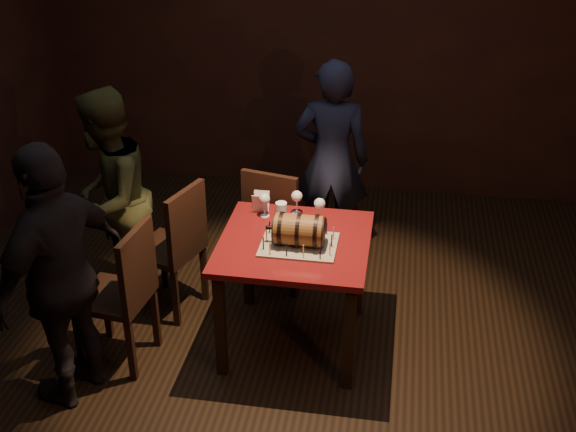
{
  "coord_description": "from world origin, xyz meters",
  "views": [
    {
      "loc": [
        0.69,
        -3.59,
        2.91
      ],
      "look_at": [
        0.08,
        0.05,
        0.95
      ],
      "focal_mm": 45.0,
      "sensor_mm": 36.0,
      "label": 1
    }
  ],
  "objects_px": {
    "wine_glass_left": "(265,200)",
    "chair_left_rear": "(176,243)",
    "wine_glass_mid": "(297,197)",
    "chair_left_front": "(125,289)",
    "barrel_cake": "(299,230)",
    "person_left_front": "(61,277)",
    "chair_back": "(276,222)",
    "person_left_rear": "(109,200)",
    "pub_table": "(294,256)",
    "pint_of_ale": "(281,214)",
    "person_back": "(331,161)",
    "wine_glass_right": "(320,205)"
  },
  "relations": [
    {
      "from": "pint_of_ale",
      "to": "chair_back",
      "type": "distance_m",
      "value": 0.55
    },
    {
      "from": "chair_back",
      "to": "pub_table",
      "type": "bearing_deg",
      "value": -69.69
    },
    {
      "from": "pub_table",
      "to": "person_back",
      "type": "height_order",
      "value": "person_back"
    },
    {
      "from": "wine_glass_left",
      "to": "chair_back",
      "type": "relative_size",
      "value": 0.17
    },
    {
      "from": "chair_back",
      "to": "person_left_rear",
      "type": "height_order",
      "value": "person_left_rear"
    },
    {
      "from": "barrel_cake",
      "to": "person_left_front",
      "type": "xyz_separation_m",
      "value": [
        -1.21,
        -0.6,
        -0.07
      ]
    },
    {
      "from": "chair_back",
      "to": "chair_left_front",
      "type": "distance_m",
      "value": 1.22
    },
    {
      "from": "pub_table",
      "to": "chair_back",
      "type": "relative_size",
      "value": 0.97
    },
    {
      "from": "wine_glass_mid",
      "to": "person_left_front",
      "type": "distance_m",
      "value": 1.52
    },
    {
      "from": "person_left_front",
      "to": "chair_back",
      "type": "bearing_deg",
      "value": 162.57
    },
    {
      "from": "chair_left_rear",
      "to": "person_back",
      "type": "bearing_deg",
      "value": 45.82
    },
    {
      "from": "chair_left_rear",
      "to": "person_left_rear",
      "type": "bearing_deg",
      "value": 169.78
    },
    {
      "from": "wine_glass_right",
      "to": "chair_left_front",
      "type": "xyz_separation_m",
      "value": [
        -1.08,
        -0.61,
        -0.35
      ]
    },
    {
      "from": "wine_glass_mid",
      "to": "wine_glass_right",
      "type": "relative_size",
      "value": 1.0
    },
    {
      "from": "wine_glass_mid",
      "to": "chair_left_front",
      "type": "height_order",
      "value": "chair_left_front"
    },
    {
      "from": "wine_glass_left",
      "to": "chair_left_rear",
      "type": "xyz_separation_m",
      "value": [
        -0.59,
        -0.04,
        -0.35
      ]
    },
    {
      "from": "pub_table",
      "to": "chair_left_front",
      "type": "height_order",
      "value": "chair_left_front"
    },
    {
      "from": "wine_glass_mid",
      "to": "pint_of_ale",
      "type": "distance_m",
      "value": 0.18
    },
    {
      "from": "pint_of_ale",
      "to": "person_left_rear",
      "type": "relative_size",
      "value": 0.1
    },
    {
      "from": "wine_glass_left",
      "to": "barrel_cake",
      "type": "bearing_deg",
      "value": -50.63
    },
    {
      "from": "wine_glass_right",
      "to": "person_back",
      "type": "distance_m",
      "value": 0.92
    },
    {
      "from": "wine_glass_left",
      "to": "chair_back",
      "type": "xyz_separation_m",
      "value": [
        0.0,
        0.35,
        -0.35
      ]
    },
    {
      "from": "wine_glass_mid",
      "to": "chair_left_front",
      "type": "relative_size",
      "value": 0.17
    },
    {
      "from": "wine_glass_left",
      "to": "person_left_rear",
      "type": "distance_m",
      "value": 1.07
    },
    {
      "from": "barrel_cake",
      "to": "wine_glass_left",
      "type": "height_order",
      "value": "barrel_cake"
    },
    {
      "from": "wine_glass_right",
      "to": "chair_back",
      "type": "distance_m",
      "value": 0.61
    },
    {
      "from": "barrel_cake",
      "to": "chair_left_rear",
      "type": "xyz_separation_m",
      "value": [
        -0.86,
        0.29,
        -0.33
      ]
    },
    {
      "from": "pub_table",
      "to": "chair_left_front",
      "type": "xyz_separation_m",
      "value": [
        -0.96,
        -0.35,
        -0.12
      ]
    },
    {
      "from": "chair_back",
      "to": "chair_left_rear",
      "type": "relative_size",
      "value": 1.0
    },
    {
      "from": "chair_left_rear",
      "to": "person_back",
      "type": "relative_size",
      "value": 0.6
    },
    {
      "from": "pint_of_ale",
      "to": "chair_back",
      "type": "height_order",
      "value": "chair_back"
    },
    {
      "from": "pub_table",
      "to": "wine_glass_mid",
      "type": "xyz_separation_m",
      "value": [
        -0.04,
        0.34,
        0.23
      ]
    },
    {
      "from": "pub_table",
      "to": "person_left_rear",
      "type": "bearing_deg",
      "value": 166.45
    },
    {
      "from": "wine_glass_left",
      "to": "person_left_front",
      "type": "distance_m",
      "value": 1.33
    },
    {
      "from": "barrel_cake",
      "to": "chair_left_front",
      "type": "distance_m",
      "value": 1.09
    },
    {
      "from": "barrel_cake",
      "to": "person_back",
      "type": "height_order",
      "value": "person_back"
    },
    {
      "from": "wine_glass_right",
      "to": "chair_left_rear",
      "type": "bearing_deg",
      "value": -177.91
    },
    {
      "from": "person_back",
      "to": "person_left_rear",
      "type": "height_order",
      "value": "person_back"
    },
    {
      "from": "barrel_cake",
      "to": "pint_of_ale",
      "type": "relative_size",
      "value": 2.33
    },
    {
      "from": "barrel_cake",
      "to": "chair_back",
      "type": "distance_m",
      "value": 0.81
    },
    {
      "from": "wine_glass_mid",
      "to": "chair_left_front",
      "type": "bearing_deg",
      "value": -143.26
    },
    {
      "from": "wine_glass_mid",
      "to": "chair_left_rear",
      "type": "height_order",
      "value": "chair_left_rear"
    },
    {
      "from": "barrel_cake",
      "to": "chair_back",
      "type": "xyz_separation_m",
      "value": [
        -0.27,
        0.68,
        -0.33
      ]
    },
    {
      "from": "person_back",
      "to": "pint_of_ale",
      "type": "bearing_deg",
      "value": 74.33
    },
    {
      "from": "pub_table",
      "to": "chair_back",
      "type": "height_order",
      "value": "chair_back"
    },
    {
      "from": "pint_of_ale",
      "to": "pub_table",
      "type": "bearing_deg",
      "value": -58.51
    },
    {
      "from": "wine_glass_right",
      "to": "person_left_front",
      "type": "height_order",
      "value": "person_left_front"
    },
    {
      "from": "wine_glass_left",
      "to": "person_left_rear",
      "type": "xyz_separation_m",
      "value": [
        -1.07,
        0.04,
        -0.11
      ]
    },
    {
      "from": "pub_table",
      "to": "barrel_cake",
      "type": "relative_size",
      "value": 2.58
    },
    {
      "from": "chair_left_front",
      "to": "chair_left_rear",
      "type": "bearing_deg",
      "value": 76.81
    }
  ]
}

